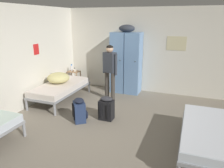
% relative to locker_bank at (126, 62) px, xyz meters
% --- Properties ---
extents(ground_plane, '(9.14, 9.14, 0.00)m').
position_rel_locker_bank_xyz_m(ground_plane, '(0.40, -2.58, -0.97)').
color(ground_plane, gray).
extents(room_backdrop, '(5.00, 5.77, 2.57)m').
position_rel_locker_bank_xyz_m(room_backdrop, '(-0.92, -1.23, 0.32)').
color(room_backdrop, silver).
rests_on(room_backdrop, ground_plane).
extents(locker_bank, '(0.90, 0.55, 2.07)m').
position_rel_locker_bank_xyz_m(locker_bank, '(0.00, 0.00, 0.00)').
color(locker_bank, '#6B93C6').
rests_on(locker_bank, ground_plane).
extents(shelf_unit, '(0.38, 0.30, 0.57)m').
position_rel_locker_bank_xyz_m(shelf_unit, '(-1.74, -0.22, -0.62)').
color(shelf_unit, '#99704C').
rests_on(shelf_unit, ground_plane).
extents(bed_left_rear, '(0.90, 1.90, 0.49)m').
position_rel_locker_bank_xyz_m(bed_left_rear, '(-1.49, -1.38, -0.59)').
color(bed_left_rear, gray).
rests_on(bed_left_rear, ground_plane).
extents(bed_right, '(0.90, 1.90, 0.49)m').
position_rel_locker_bank_xyz_m(bed_right, '(2.29, -2.61, -0.59)').
color(bed_right, gray).
rests_on(bed_right, ground_plane).
extents(bedding_heap, '(0.63, 0.61, 0.29)m').
position_rel_locker_bank_xyz_m(bedding_heap, '(-1.59, -1.31, -0.33)').
color(bedding_heap, '#D1C67F').
rests_on(bedding_heap, bed_left_rear).
extents(person_traveler, '(0.47, 0.28, 1.55)m').
position_rel_locker_bank_xyz_m(person_traveler, '(-0.23, -0.81, -0.03)').
color(person_traveler, '#3D3833').
rests_on(person_traveler, ground_plane).
extents(water_bottle, '(0.07, 0.07, 0.22)m').
position_rel_locker_bank_xyz_m(water_bottle, '(-1.82, -0.20, -0.30)').
color(water_bottle, white).
rests_on(water_bottle, shelf_unit).
extents(lotion_bottle, '(0.05, 0.05, 0.13)m').
position_rel_locker_bank_xyz_m(lotion_bottle, '(-1.67, -0.26, -0.34)').
color(lotion_bottle, white).
rests_on(lotion_bottle, shelf_unit).
extents(backpack_navy, '(0.42, 0.41, 0.55)m').
position_rel_locker_bank_xyz_m(backpack_navy, '(-0.36, -2.34, -0.71)').
color(backpack_navy, navy).
rests_on(backpack_navy, ground_plane).
extents(backpack_black, '(0.32, 0.34, 0.55)m').
position_rel_locker_bank_xyz_m(backpack_black, '(0.16, -2.03, -0.71)').
color(backpack_black, black).
rests_on(backpack_black, ground_plane).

